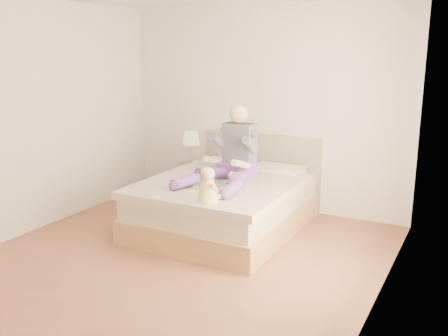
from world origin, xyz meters
The scene contains 7 objects.
room centered at (0.08, 0.01, 1.51)m, with size 4.02×4.22×2.71m.
bed centered at (0.00, 1.08, 0.32)m, with size 1.70×2.18×1.00m.
nightstand centered at (-1.00, 1.88, 0.25)m, with size 0.50×0.47×0.49m.
lamp centered at (-0.98, 1.84, 0.87)m, with size 0.24×0.24×0.50m.
adult centered at (0.08, 1.04, 0.88)m, with size 0.78×1.10×0.92m.
tray centered at (0.08, 0.71, 0.64)m, with size 0.58×0.49×0.14m.
baby centered at (0.26, 0.16, 0.76)m, with size 0.26×0.33×0.36m.
Camera 1 is at (2.70, -4.06, 2.13)m, focal length 40.00 mm.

